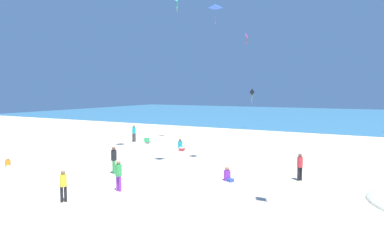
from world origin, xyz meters
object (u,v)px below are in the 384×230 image
cooler_box (182,149)px  kite_magenta (247,36)px  person_4 (8,164)px  person_0 (300,165)px  person_7 (180,145)px  beach_chair_mid_beach (147,141)px  person_3 (134,132)px  person_5 (119,173)px  kite_black (252,93)px  person_6 (114,158)px  person_2 (228,175)px  person_1 (63,184)px  kite_blue (215,6)px

cooler_box → kite_magenta: (2.06, 10.48, 10.70)m
person_4 → kite_magenta: (9.15, 20.93, 10.59)m
person_0 → person_7: size_ratio=1.88×
beach_chair_mid_beach → person_3: 1.86m
kite_magenta → person_7: bearing=-106.5°
person_7 → person_3: bearing=-145.9°
cooler_box → person_0: person_0 is taller
person_5 → person_7: person_5 is taller
cooler_box → person_5: person_5 is taller
kite_magenta → kite_black: size_ratio=0.64×
person_6 → person_7: bearing=-140.0°
person_5 → person_6: (-2.51, 2.53, 0.05)m
beach_chair_mid_beach → cooler_box: size_ratio=1.32×
person_3 → kite_magenta: size_ratio=1.36×
person_0 → person_7: bearing=12.5°
cooler_box → person_2: (6.72, -6.73, 0.16)m
person_0 → kite_magenta: bearing=-21.1°
person_3 → person_4: size_ratio=2.45×
cooler_box → person_2: 9.51m
cooler_box → person_5: bearing=-76.6°
person_0 → person_1: 12.24m
cooler_box → person_4: 12.63m
person_6 → kite_magenta: kite_magenta is taller
person_2 → person_5: size_ratio=0.51×
cooler_box → person_3: person_3 is taller
person_6 → kite_black: 26.92m
person_4 → person_2: bearing=40.4°
cooler_box → person_6: size_ratio=0.33×
person_3 → person_6: person_3 is taller
person_3 → kite_black: 17.95m
beach_chair_mid_beach → person_7: (4.11, -0.84, 0.07)m
person_2 → kite_black: 26.08m
person_1 → person_5: (1.14, 2.37, 0.07)m
person_6 → person_3: bearing=-112.8°
person_0 → person_3: bearing=18.4°
person_1 → person_7: size_ratio=1.77×
person_1 → person_5: person_5 is taller
person_7 → kite_blue: bearing=2.3°
person_5 → kite_magenta: (-0.57, 21.49, 9.94)m
person_7 → kite_magenta: size_ratio=0.66×
kite_blue → person_2: bearing=-55.2°
person_3 → person_6: size_ratio=1.01×
person_5 → person_6: 3.56m
person_2 → person_7: bearing=163.4°
person_3 → person_2: bearing=36.1°
person_3 → kite_black: (6.93, 16.11, 3.83)m
person_0 → person_2: bearing=68.8°
person_2 → kite_black: (-6.34, 24.89, 4.50)m
person_6 → kite_black: kite_black is taller
person_5 → person_2: bearing=-41.3°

